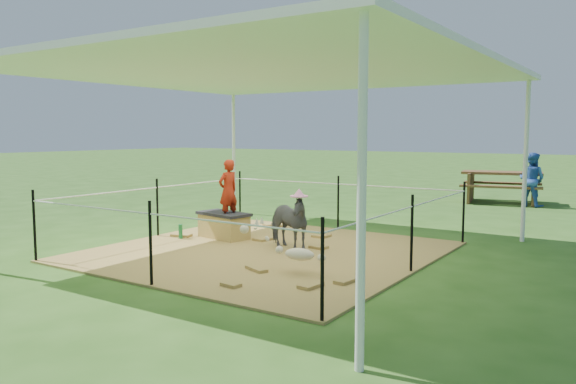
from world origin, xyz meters
The scene contains 13 objects.
ground centered at (0.00, 0.00, 0.00)m, with size 90.00×90.00×0.00m, color #2D5919.
hay_patch centered at (0.00, 0.00, 0.01)m, with size 4.60×4.60×0.03m, color brown.
canopy_tent centered at (0.00, 0.00, 2.69)m, with size 6.30×6.30×2.90m.
rope_fence centered at (0.00, 0.00, 0.64)m, with size 4.54×4.54×1.00m.
straw_bale centered at (-1.18, 0.46, 0.22)m, with size 0.85×0.43×0.38m, color olive.
dark_cloth centered at (-1.18, 0.46, 0.43)m, with size 0.91×0.47×0.05m, color black.
woman centered at (-1.08, 0.46, 0.92)m, with size 0.37×0.25×1.02m, color #A62210.
green_bottle centered at (-1.73, 0.01, 0.15)m, with size 0.07×0.07×0.24m, color #186C32.
pony centered at (0.20, 0.25, 0.45)m, with size 0.45×0.98×0.83m, color #454549.
pink_hat centered at (0.20, 0.25, 0.92)m, with size 0.26×0.26×0.12m, color pink.
foal centered at (1.14, -0.87, 0.30)m, with size 0.97×0.54×0.54m, color beige, non-canonical shape.
picnic_table_near centered at (1.51, 8.18, 0.40)m, with size 1.91×1.38×0.80m, color #543A1C.
distant_person centered at (2.28, 7.80, 0.65)m, with size 0.63×0.49×1.30m, color #2F59B3.
Camera 1 is at (4.76, -6.64, 1.75)m, focal length 35.00 mm.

